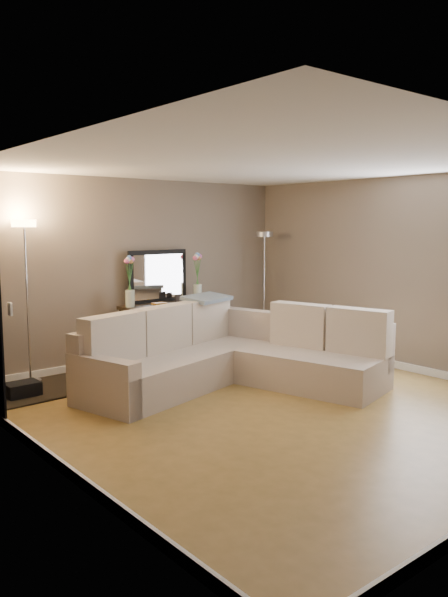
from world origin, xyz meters
TOP-DOWN VIEW (x-y plane):
  - floor at (0.00, 0.00)m, footprint 5.00×5.50m
  - ceiling at (0.00, 0.00)m, footprint 5.00×5.50m
  - wall_back at (0.00, 2.76)m, footprint 5.00×0.02m
  - wall_left at (-2.51, 0.00)m, footprint 0.02×5.50m
  - wall_right at (2.51, 0.00)m, footprint 0.02×5.50m
  - baseboard_back at (0.00, 2.73)m, footprint 5.00×0.03m
  - baseboard_left at (-2.48, 0.00)m, footprint 0.03×5.50m
  - baseboard_right at (2.48, 0.00)m, footprint 0.03×5.50m
  - switch_plate at (-2.48, 0.85)m, footprint 0.02×0.08m
  - sectional_sofa at (0.17, 0.97)m, footprint 3.32×2.79m
  - throw_blanket at (0.48, 1.74)m, footprint 0.78×0.59m
  - console_table at (0.19, 2.44)m, footprint 1.38×0.39m
  - leaning_mirror at (0.27, 2.63)m, footprint 0.97×0.07m
  - table_decor at (0.27, 2.41)m, footprint 0.58×0.13m
  - flower_vase_left at (-0.31, 2.44)m, footprint 0.16×0.13m
  - flower_vase_right at (0.86, 2.46)m, footprint 0.16×0.13m
  - floor_lamp_lit at (-1.68, 2.56)m, footprint 0.30×0.30m
  - floor_lamp_unlit at (2.09, 2.32)m, footprint 0.31×0.31m
  - charcoal_rug at (-1.77, 2.17)m, footprint 1.36×1.04m
  - black_bag at (-1.97, 2.04)m, footprint 0.38×0.28m

SIDE VIEW (x-z plane):
  - floor at x=0.00m, z-range -0.01..0.00m
  - charcoal_rug at x=-1.77m, z-range 0.00..0.02m
  - baseboard_back at x=0.00m, z-range 0.00..0.10m
  - baseboard_left at x=-2.48m, z-range 0.00..0.10m
  - baseboard_right at x=2.48m, z-range 0.00..0.10m
  - black_bag at x=-1.97m, z-range -0.07..0.17m
  - sectional_sofa at x=0.17m, z-range -0.13..0.84m
  - console_table at x=0.19m, z-range 0.05..0.90m
  - table_decor at x=0.27m, z-range 0.79..0.93m
  - throw_blanket at x=0.48m, z-range 0.93..1.02m
  - flower_vase_left at x=-0.31m, z-range 0.77..1.50m
  - flower_vase_right at x=0.86m, z-range 0.77..1.50m
  - switch_plate at x=-2.48m, z-range 1.14..1.26m
  - leaning_mirror at x=0.27m, z-range 0.84..1.60m
  - wall_back at x=0.00m, z-range 0.00..2.60m
  - wall_left at x=-2.51m, z-range 0.00..2.60m
  - wall_right at x=2.51m, z-range 0.00..2.60m
  - floor_lamp_unlit at x=2.09m, z-range 0.38..2.23m
  - floor_lamp_lit at x=-1.68m, z-range 0.42..2.44m
  - ceiling at x=0.00m, z-range 2.60..2.61m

